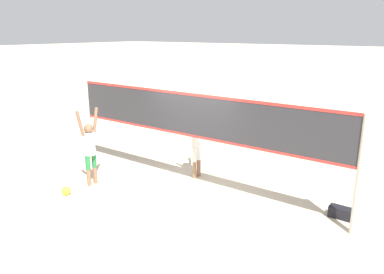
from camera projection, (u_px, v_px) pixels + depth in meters
name	position (u px, v px, depth m)	size (l,w,h in m)	color
ground_plane	(192.00, 187.00, 9.60)	(200.00, 200.00, 0.00)	beige
volleyball_net	(192.00, 124.00, 9.14)	(7.97, 0.13, 2.42)	beige
player_spiker	(90.00, 146.00, 9.48)	(0.28, 0.69, 2.00)	#8C664C
player_blocker	(197.00, 137.00, 9.94)	(0.28, 0.71, 2.14)	#8C664C
volleyball	(66.00, 191.00, 9.10)	(0.21, 0.21, 0.21)	yellow
gear_bag	(341.00, 212.00, 7.98)	(0.48, 0.25, 0.24)	black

